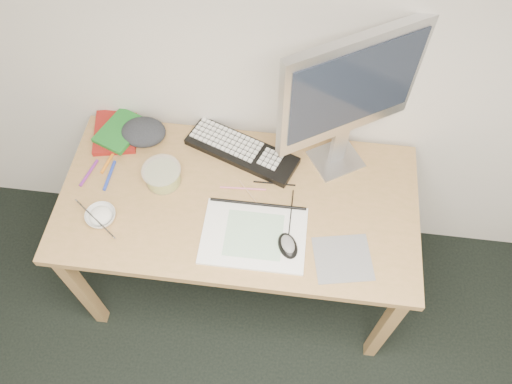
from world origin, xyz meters
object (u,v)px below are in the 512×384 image
Objects in this scene: keyboard at (242,151)px; monitor at (351,91)px; sketchpad at (254,236)px; rice_bowl at (101,216)px; desk at (238,211)px.

monitor is (0.39, 0.01, 0.38)m from keyboard.
rice_bowl is at bearing 179.60° from sketchpad.
sketchpad is at bearing -61.01° from desk.
keyboard is at bearing 94.04° from desk.
rice_bowl is (-0.58, 0.00, 0.01)m from sketchpad.
keyboard is (-0.10, 0.38, 0.01)m from sketchpad.
desk is 2.99× the size of keyboard.
keyboard is at bearing 149.85° from monitor.
sketchpad is 0.39m from keyboard.
keyboard is at bearing 104.40° from sketchpad.
keyboard reaches higher than desk.
sketchpad is 0.58m from rice_bowl.
rice_bowl is (-0.87, -0.39, -0.38)m from monitor.
desk is 0.65m from monitor.
desk is 2.20× the size of monitor.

